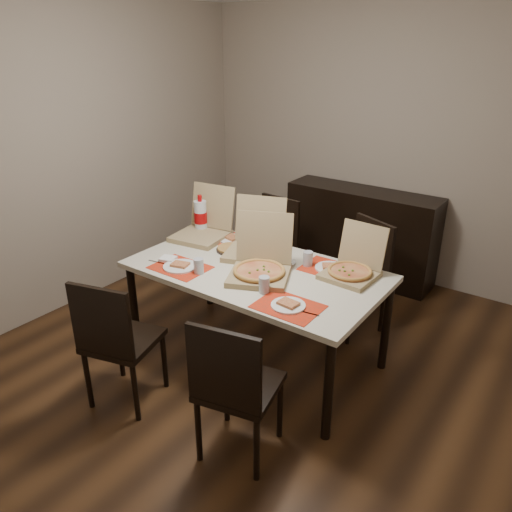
{
  "coord_description": "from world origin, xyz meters",
  "views": [
    {
      "loc": [
        1.87,
        -2.64,
        2.27
      ],
      "look_at": [
        0.0,
        -0.03,
        0.85
      ],
      "focal_mm": 35.0,
      "sensor_mm": 36.0,
      "label": 1
    }
  ],
  "objects_px": {
    "chair_near_right": "(234,385)",
    "dip_bowl": "(287,263)",
    "chair_far_right": "(361,271)",
    "soda_bottle": "(201,217)",
    "dining_table": "(256,277)",
    "sideboard": "(360,233)",
    "chair_near_left": "(116,338)",
    "pizza_box_center": "(260,268)",
    "chair_far_left": "(272,243)"
  },
  "relations": [
    {
      "from": "chair_near_left",
      "to": "soda_bottle",
      "type": "bearing_deg",
      "value": 106.89
    },
    {
      "from": "sideboard",
      "to": "chair_near_right",
      "type": "bearing_deg",
      "value": -79.84
    },
    {
      "from": "chair_near_right",
      "to": "dining_table",
      "type": "bearing_deg",
      "value": 118.67
    },
    {
      "from": "sideboard",
      "to": "chair_near_right",
      "type": "xyz_separation_m",
      "value": [
        0.48,
        -2.68,
        0.06
      ]
    },
    {
      "from": "soda_bottle",
      "to": "chair_near_left",
      "type": "bearing_deg",
      "value": -73.11
    },
    {
      "from": "dip_bowl",
      "to": "chair_far_left",
      "type": "bearing_deg",
      "value": 130.0
    },
    {
      "from": "chair_far_left",
      "to": "sideboard",
      "type": "bearing_deg",
      "value": 60.28
    },
    {
      "from": "chair_far_right",
      "to": "pizza_box_center",
      "type": "distance_m",
      "value": 1.05
    },
    {
      "from": "sideboard",
      "to": "chair_far_right",
      "type": "xyz_separation_m",
      "value": [
        0.43,
        -0.93,
        0.06
      ]
    },
    {
      "from": "sideboard",
      "to": "dining_table",
      "type": "relative_size",
      "value": 0.83
    },
    {
      "from": "chair_near_left",
      "to": "chair_near_right",
      "type": "xyz_separation_m",
      "value": [
        0.9,
        0.07,
        0.0
      ]
    },
    {
      "from": "chair_near_right",
      "to": "dip_bowl",
      "type": "distance_m",
      "value": 1.14
    },
    {
      "from": "chair_far_left",
      "to": "soda_bottle",
      "type": "xyz_separation_m",
      "value": [
        -0.31,
        -0.62,
        0.38
      ]
    },
    {
      "from": "chair_far_right",
      "to": "dip_bowl",
      "type": "height_order",
      "value": "chair_far_right"
    },
    {
      "from": "chair_far_right",
      "to": "pizza_box_center",
      "type": "height_order",
      "value": "pizza_box_center"
    },
    {
      "from": "sideboard",
      "to": "chair_near_right",
      "type": "distance_m",
      "value": 2.73
    },
    {
      "from": "dining_table",
      "to": "soda_bottle",
      "type": "relative_size",
      "value": 5.57
    },
    {
      "from": "chair_near_left",
      "to": "soda_bottle",
      "type": "height_order",
      "value": "soda_bottle"
    },
    {
      "from": "dip_bowl",
      "to": "chair_far_right",
      "type": "bearing_deg",
      "value": 68.15
    },
    {
      "from": "chair_near_right",
      "to": "dip_bowl",
      "type": "xyz_separation_m",
      "value": [
        -0.33,
        1.06,
        0.25
      ]
    },
    {
      "from": "chair_near_left",
      "to": "dip_bowl",
      "type": "relative_size",
      "value": 7.55
    },
    {
      "from": "chair_far_left",
      "to": "dip_bowl",
      "type": "height_order",
      "value": "chair_far_left"
    },
    {
      "from": "sideboard",
      "to": "chair_far_right",
      "type": "relative_size",
      "value": 1.61
    },
    {
      "from": "chair_near_right",
      "to": "dip_bowl",
      "type": "relative_size",
      "value": 7.55
    },
    {
      "from": "chair_near_left",
      "to": "chair_far_right",
      "type": "distance_m",
      "value": 2.01
    },
    {
      "from": "chair_far_right",
      "to": "dining_table",
      "type": "bearing_deg",
      "value": -115.86
    },
    {
      "from": "chair_far_right",
      "to": "soda_bottle",
      "type": "bearing_deg",
      "value": -155.85
    },
    {
      "from": "soda_bottle",
      "to": "dining_table",
      "type": "bearing_deg",
      "value": -22.09
    },
    {
      "from": "sideboard",
      "to": "pizza_box_center",
      "type": "bearing_deg",
      "value": -87.31
    },
    {
      "from": "chair_near_left",
      "to": "chair_far_right",
      "type": "xyz_separation_m",
      "value": [
        0.84,
        1.83,
        0.0
      ]
    },
    {
      "from": "chair_near_right",
      "to": "dip_bowl",
      "type": "height_order",
      "value": "chair_near_right"
    },
    {
      "from": "chair_near_right",
      "to": "dip_bowl",
      "type": "bearing_deg",
      "value": 107.49
    },
    {
      "from": "dining_table",
      "to": "chair_near_left",
      "type": "bearing_deg",
      "value": -113.73
    },
    {
      "from": "dip_bowl",
      "to": "soda_bottle",
      "type": "bearing_deg",
      "value": 171.35
    },
    {
      "from": "dining_table",
      "to": "chair_near_right",
      "type": "distance_m",
      "value": 1.02
    },
    {
      "from": "chair_far_right",
      "to": "dip_bowl",
      "type": "relative_size",
      "value": 7.55
    },
    {
      "from": "chair_near_right",
      "to": "chair_far_left",
      "type": "xyz_separation_m",
      "value": [
        -0.97,
        1.82,
        0.0
      ]
    },
    {
      "from": "chair_far_left",
      "to": "dining_table",
      "type": "bearing_deg",
      "value": -62.44
    },
    {
      "from": "sideboard",
      "to": "chair_far_left",
      "type": "distance_m",
      "value": 0.99
    },
    {
      "from": "chair_near_right",
      "to": "pizza_box_center",
      "type": "relative_size",
      "value": 1.64
    },
    {
      "from": "sideboard",
      "to": "pizza_box_center",
      "type": "xyz_separation_m",
      "value": [
        0.09,
        -1.88,
        0.36
      ]
    },
    {
      "from": "dip_bowl",
      "to": "dining_table",
      "type": "bearing_deg",
      "value": -128.85
    },
    {
      "from": "pizza_box_center",
      "to": "chair_near_right",
      "type": "bearing_deg",
      "value": -64.0
    },
    {
      "from": "chair_near_left",
      "to": "pizza_box_center",
      "type": "relative_size",
      "value": 1.64
    },
    {
      "from": "chair_near_left",
      "to": "chair_far_left",
      "type": "bearing_deg",
      "value": 92.28
    },
    {
      "from": "chair_near_right",
      "to": "chair_far_right",
      "type": "distance_m",
      "value": 1.76
    },
    {
      "from": "dining_table",
      "to": "chair_near_right",
      "type": "height_order",
      "value": "chair_near_right"
    },
    {
      "from": "chair_near_left",
      "to": "dip_bowl",
      "type": "distance_m",
      "value": 1.29
    },
    {
      "from": "sideboard",
      "to": "dip_bowl",
      "type": "xyz_separation_m",
      "value": [
        0.15,
        -1.62,
        0.32
      ]
    },
    {
      "from": "pizza_box_center",
      "to": "soda_bottle",
      "type": "relative_size",
      "value": 1.75
    }
  ]
}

